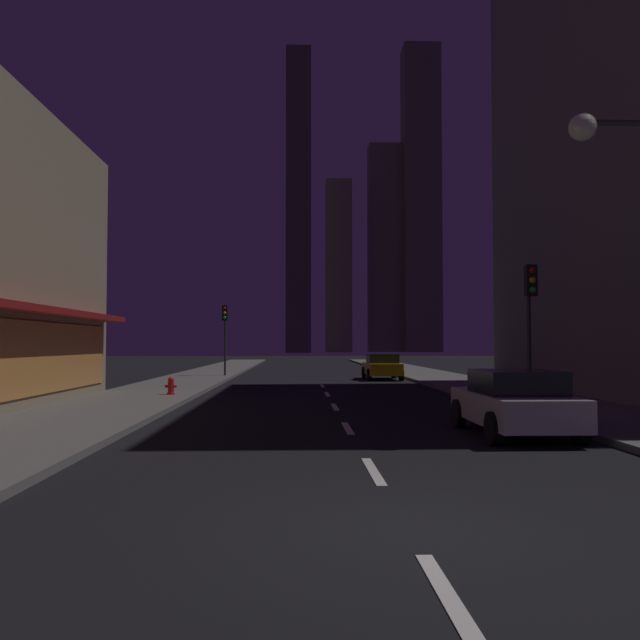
{
  "coord_description": "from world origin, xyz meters",
  "views": [
    {
      "loc": [
        -1.21,
        -7.1,
        2.03
      ],
      "look_at": [
        0.0,
        27.13,
        3.3
      ],
      "focal_mm": 36.18,
      "sensor_mm": 36.0,
      "label": 1
    }
  ],
  "objects_px": {
    "car_parked_far": "(382,366)",
    "street_lamp_right": "(621,195)",
    "car_parked_near": "(514,402)",
    "traffic_light_near_right": "(530,303)",
    "traffic_light_far_left": "(225,324)",
    "fire_hydrant_far_left": "(171,386)"
  },
  "relations": [
    {
      "from": "traffic_light_near_right",
      "to": "street_lamp_right",
      "type": "height_order",
      "value": "street_lamp_right"
    },
    {
      "from": "fire_hydrant_far_left",
      "to": "street_lamp_right",
      "type": "xyz_separation_m",
      "value": [
        11.28,
        -11.36,
        4.61
      ]
    },
    {
      "from": "fire_hydrant_far_left",
      "to": "traffic_light_far_left",
      "type": "height_order",
      "value": "traffic_light_far_left"
    },
    {
      "from": "car_parked_far",
      "to": "traffic_light_far_left",
      "type": "height_order",
      "value": "traffic_light_far_left"
    },
    {
      "from": "car_parked_near",
      "to": "traffic_light_far_left",
      "type": "height_order",
      "value": "traffic_light_far_left"
    },
    {
      "from": "fire_hydrant_far_left",
      "to": "traffic_light_near_right",
      "type": "bearing_deg",
      "value": -27.17
    },
    {
      "from": "traffic_light_far_left",
      "to": "street_lamp_right",
      "type": "xyz_separation_m",
      "value": [
        10.88,
        -25.59,
        1.87
      ]
    },
    {
      "from": "car_parked_far",
      "to": "street_lamp_right",
      "type": "xyz_separation_m",
      "value": [
        1.78,
        -23.68,
        4.33
      ]
    },
    {
      "from": "traffic_light_near_right",
      "to": "traffic_light_far_left",
      "type": "distance_m",
      "value": 22.9
    },
    {
      "from": "traffic_light_near_right",
      "to": "street_lamp_right",
      "type": "distance_m",
      "value": 5.82
    },
    {
      "from": "fire_hydrant_far_left",
      "to": "street_lamp_right",
      "type": "bearing_deg",
      "value": -45.21
    },
    {
      "from": "traffic_light_near_right",
      "to": "street_lamp_right",
      "type": "xyz_separation_m",
      "value": [
        -0.12,
        -5.51,
        1.87
      ]
    },
    {
      "from": "car_parked_near",
      "to": "car_parked_far",
      "type": "xyz_separation_m",
      "value": [
        0.0,
        22.29,
        0.0
      ]
    },
    {
      "from": "car_parked_near",
      "to": "traffic_light_near_right",
      "type": "xyz_separation_m",
      "value": [
        1.9,
        4.13,
        2.45
      ]
    },
    {
      "from": "car_parked_near",
      "to": "street_lamp_right",
      "type": "height_order",
      "value": "street_lamp_right"
    },
    {
      "from": "car_parked_far",
      "to": "street_lamp_right",
      "type": "distance_m",
      "value": 24.14
    },
    {
      "from": "car_parked_far",
      "to": "traffic_light_far_left",
      "type": "distance_m",
      "value": 9.62
    },
    {
      "from": "car_parked_far",
      "to": "traffic_light_far_left",
      "type": "relative_size",
      "value": 1.01
    },
    {
      "from": "traffic_light_far_left",
      "to": "traffic_light_near_right",
      "type": "bearing_deg",
      "value": -61.29
    },
    {
      "from": "car_parked_near",
      "to": "car_parked_far",
      "type": "height_order",
      "value": "same"
    },
    {
      "from": "fire_hydrant_far_left",
      "to": "traffic_light_near_right",
      "type": "relative_size",
      "value": 0.16
    },
    {
      "from": "car_parked_far",
      "to": "traffic_light_far_left",
      "type": "bearing_deg",
      "value": 168.11
    }
  ]
}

